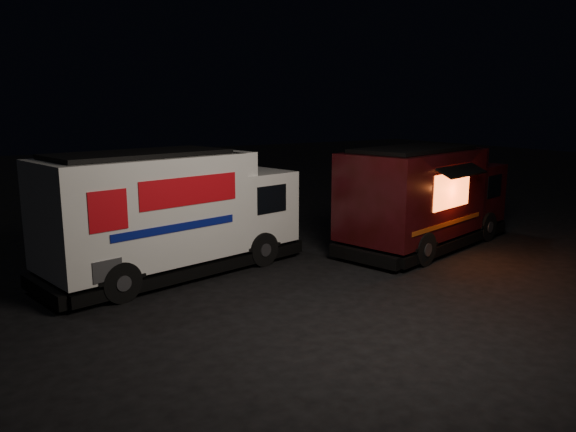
# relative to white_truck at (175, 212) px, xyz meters

# --- Properties ---
(ground) EXTENTS (80.00, 80.00, 0.00)m
(ground) POSITION_rel_white_truck_xyz_m (2.37, -2.34, -1.51)
(ground) COLOR black
(ground) RESTS_ON ground
(white_truck) EXTENTS (6.99, 3.57, 3.02)m
(white_truck) POSITION_rel_white_truck_xyz_m (0.00, 0.00, 0.00)
(white_truck) COLOR white
(white_truck) RESTS_ON ground
(red_truck) EXTENTS (6.65, 3.79, 2.92)m
(red_truck) POSITION_rel_white_truck_xyz_m (7.12, -1.33, -0.05)
(red_truck) COLOR #35090F
(red_truck) RESTS_ON ground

